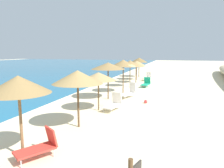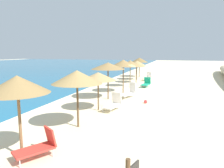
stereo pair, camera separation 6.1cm
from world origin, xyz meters
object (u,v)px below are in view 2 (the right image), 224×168
(lounge_chair_0, at_px, (129,92))
(lounge_chair_2, at_px, (146,83))
(beach_umbrella_3, at_px, (108,66))
(beach_umbrella_5, at_px, (130,63))
(beach_umbrella_0, at_px, (17,85))
(beach_umbrella_6, at_px, (136,65))
(lounge_chair_3, at_px, (113,103))
(beach_umbrella_7, at_px, (137,63))
(beach_ball, at_px, (146,102))
(lounge_chair_1, at_px, (147,77))
(lounge_chair_4, at_px, (39,146))
(beach_umbrella_8, at_px, (139,60))
(beach_umbrella_1, at_px, (77,77))
(beach_umbrella_2, at_px, (98,76))
(beach_umbrella_4, at_px, (123,63))

(lounge_chair_0, relative_size, lounge_chair_2, 1.12)
(beach_umbrella_3, height_order, beach_umbrella_5, beach_umbrella_3)
(beach_umbrella_0, relative_size, beach_umbrella_6, 1.18)
(beach_umbrella_3, distance_m, beach_umbrella_6, 9.16)
(beach_umbrella_3, relative_size, lounge_chair_0, 1.60)
(beach_umbrella_5, height_order, lounge_chair_2, beach_umbrella_5)
(lounge_chair_3, bearing_deg, beach_umbrella_7, -72.04)
(beach_umbrella_6, height_order, beach_ball, beach_umbrella_6)
(lounge_chair_1, xyz_separation_m, lounge_chair_3, (-14.40, 0.23, -0.04))
(beach_umbrella_3, distance_m, lounge_chair_4, 9.45)
(beach_umbrella_8, bearing_deg, beach_umbrella_6, -173.81)
(beach_umbrella_1, relative_size, beach_ball, 11.14)
(beach_umbrella_2, xyz_separation_m, beach_umbrella_6, (12.29, -0.09, 0.03))
(lounge_chair_0, bearing_deg, beach_umbrella_5, -57.03)
(beach_umbrella_6, distance_m, lounge_chair_3, 12.11)
(beach_umbrella_4, height_order, beach_umbrella_6, beach_umbrella_4)
(beach_umbrella_3, xyz_separation_m, beach_ball, (-0.51, -2.93, -2.41))
(lounge_chair_2, bearing_deg, beach_umbrella_2, 89.88)
(beach_umbrella_2, relative_size, lounge_chair_2, 1.52)
(beach_umbrella_2, relative_size, beach_umbrella_4, 0.81)
(beach_umbrella_3, distance_m, beach_umbrella_5, 6.09)
(lounge_chair_0, bearing_deg, beach_umbrella_3, 57.57)
(beach_umbrella_7, height_order, beach_ball, beach_umbrella_7)
(beach_umbrella_4, bearing_deg, beach_umbrella_5, 1.20)
(beach_ball, bearing_deg, beach_umbrella_4, 36.19)
(lounge_chair_4, bearing_deg, lounge_chair_2, -63.11)
(beach_umbrella_7, relative_size, lounge_chair_2, 1.60)
(lounge_chair_2, xyz_separation_m, beach_ball, (-7.01, -0.92, -0.26))
(beach_umbrella_2, distance_m, lounge_chair_2, 9.94)
(beach_umbrella_3, bearing_deg, beach_umbrella_7, -0.31)
(lounge_chair_0, relative_size, lounge_chair_4, 1.19)
(beach_umbrella_0, xyz_separation_m, lounge_chair_0, (10.33, -1.49, -2.05))
(beach_umbrella_3, xyz_separation_m, beach_umbrella_4, (2.84, -0.48, 0.07))
(lounge_chair_1, bearing_deg, beach_umbrella_3, 101.66)
(beach_umbrella_3, bearing_deg, lounge_chair_3, -156.02)
(beach_umbrella_5, distance_m, beach_umbrella_8, 9.21)
(beach_umbrella_7, xyz_separation_m, lounge_chair_4, (-21.12, -0.46, -1.76))
(lounge_chair_4, relative_size, beach_ball, 6.00)
(lounge_chair_0, relative_size, lounge_chair_3, 1.13)
(beach_umbrella_6, bearing_deg, beach_umbrella_5, 178.67)
(beach_umbrella_3, height_order, lounge_chair_0, beach_umbrella_3)
(beach_umbrella_4, relative_size, beach_umbrella_7, 1.17)
(beach_umbrella_5, distance_m, beach_ball, 7.42)
(beach_umbrella_6, relative_size, lounge_chair_4, 1.62)
(beach_umbrella_0, height_order, beach_umbrella_8, same)
(beach_umbrella_2, bearing_deg, lounge_chair_0, -13.74)
(lounge_chair_1, height_order, lounge_chair_4, lounge_chair_1)
(beach_umbrella_4, height_order, lounge_chair_2, beach_umbrella_4)
(beach_umbrella_8, relative_size, lounge_chair_0, 1.60)
(beach_umbrella_2, relative_size, beach_umbrella_3, 0.84)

